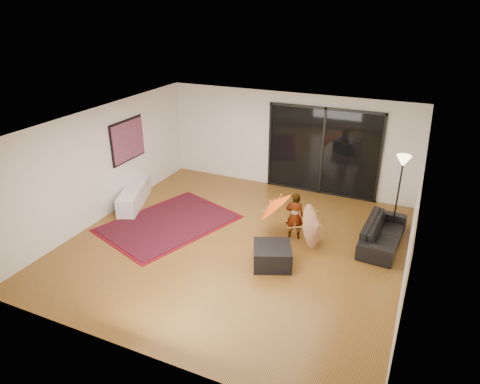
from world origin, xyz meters
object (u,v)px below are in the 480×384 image
Objects in this scene: media_console at (134,196)px; ottoman at (272,256)px; child at (295,216)px; sofa at (383,233)px.

media_console is 2.38× the size of ottoman.
media_console is at bearing -14.72° from child.
ottoman is 1.26m from child.
sofa is 2.51× the size of ottoman.
sofa is at bearing -16.54° from media_console.
sofa is 1.95m from child.
ottoman is at bearing 71.42° from child.
child is at bearing 109.57° from sofa.
sofa reaches higher than media_console.
media_console is 6.23m from sofa.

